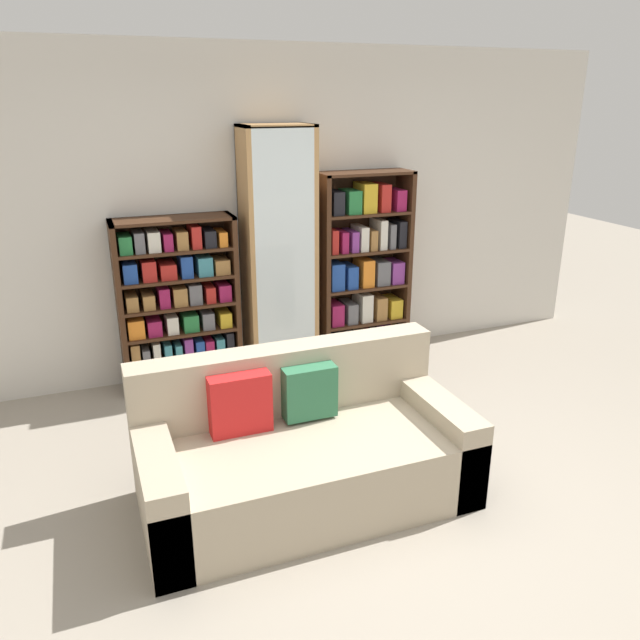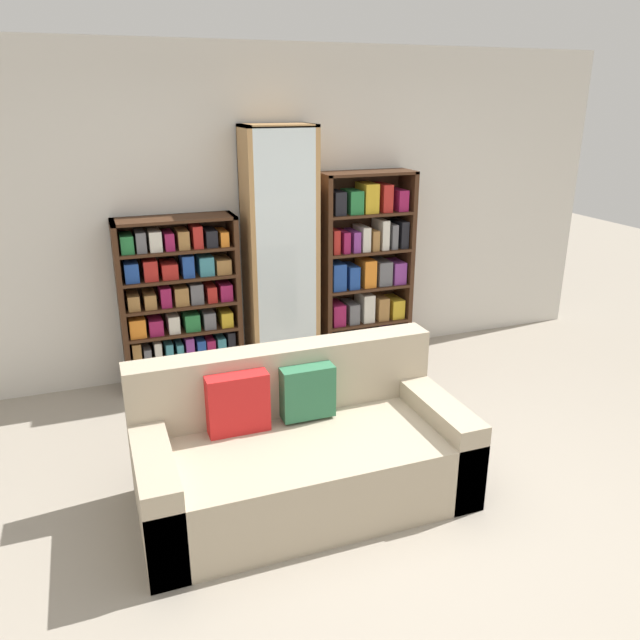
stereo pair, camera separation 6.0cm
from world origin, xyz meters
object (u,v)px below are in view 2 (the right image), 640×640
at_px(bookshelf_left, 180,305).
at_px(bookshelf_right, 365,272).
at_px(wine_bottle, 352,362).
at_px(couch, 300,453).
at_px(display_cabinet, 280,254).

xyz_separation_m(bookshelf_left, bookshelf_right, (1.65, 0.00, 0.12)).
xyz_separation_m(bookshelf_right, wine_bottle, (-0.28, -0.40, -0.67)).
bearing_deg(bookshelf_left, couch, -77.86).
distance_m(bookshelf_left, display_cabinet, 0.93).
bearing_deg(bookshelf_left, display_cabinet, -1.10).
bearing_deg(wine_bottle, display_cabinet, 143.14).
bearing_deg(couch, display_cabinet, 76.08).
distance_m(bookshelf_right, wine_bottle, 0.83).
bearing_deg(wine_bottle, bookshelf_left, 163.72).
xyz_separation_m(display_cabinet, wine_bottle, (0.51, -0.38, -0.90)).
height_order(bookshelf_left, bookshelf_right, bookshelf_right).
xyz_separation_m(couch, bookshelf_left, (-0.40, 1.86, 0.39)).
bearing_deg(bookshelf_right, bookshelf_left, -180.00).
bearing_deg(display_cabinet, wine_bottle, -36.86).
bearing_deg(couch, wine_bottle, 56.48).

